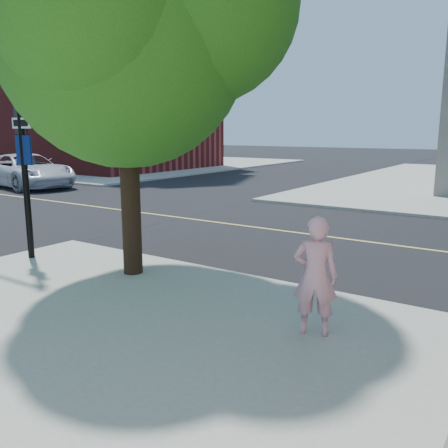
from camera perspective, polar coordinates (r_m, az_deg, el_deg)
The scene contains 8 objects.
ground at distance 12.09m, azimuth -14.62°, elevation -3.04°, with size 140.00×140.00×0.00m, color black.
road_ew at distance 15.36m, azimuth -2.01°, elevation 0.33°, with size 140.00×9.00×0.01m, color black.
sidewalk_nw at distance 43.31m, azimuth -13.64°, elevation 7.10°, with size 26.00×25.00×0.12m, color #A7A89C.
church at distance 38.89m, azimuth -14.97°, elevation 17.14°, with size 15.20×12.00×14.40m.
office_block at distance 50.89m, azimuth -20.93°, elevation 17.49°, with size 12.00×14.08×18.00m.
man_on_phone at distance 6.62m, azimuth 10.83°, elevation -6.10°, with size 0.60×0.40×1.66m, color #F0A2B8.
street_tree at distance 9.41m, azimuth -11.26°, elevation 23.75°, with size 5.67×5.15×7.52m.
car_a at distance 26.47m, azimuth -22.50°, elevation 5.91°, with size 2.83×6.14×1.71m, color silver.
Camera 1 is at (8.86, -7.71, 2.89)m, focal length 38.32 mm.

